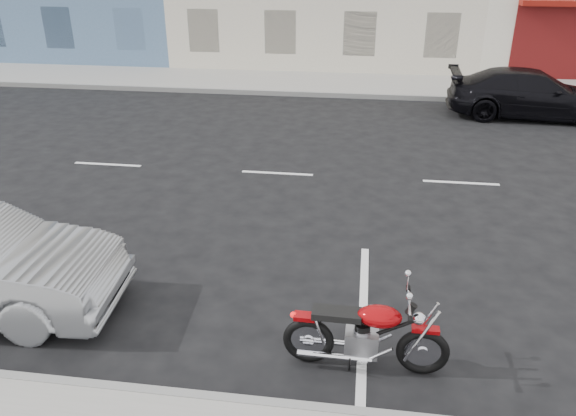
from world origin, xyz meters
name	(u,v)px	position (x,y,z in m)	size (l,w,h in m)	color
ground	(367,178)	(0.00, 0.00, 0.00)	(120.00, 120.00, 0.00)	black
sidewalk_far	(234,81)	(-5.00, 8.70, 0.07)	(80.00, 3.40, 0.15)	gray
curb_far	(222,91)	(-5.00, 7.00, 0.08)	(80.00, 0.12, 0.16)	gray
motorcycle	(426,343)	(0.72, -6.13, 0.45)	(1.98, 0.65, 0.99)	black
car_far	(531,94)	(4.63, 5.50, 0.69)	(1.93, 4.74, 1.38)	black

